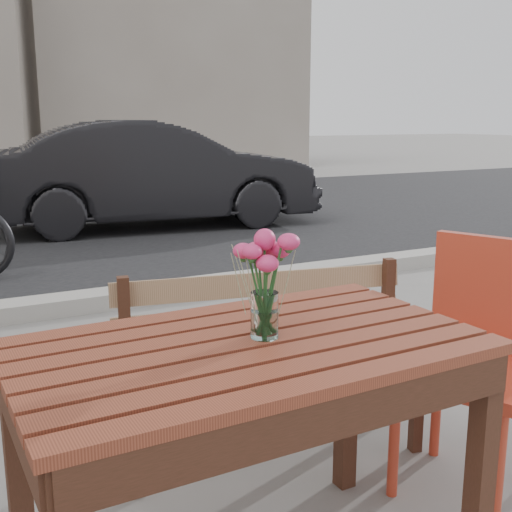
{
  "coord_description": "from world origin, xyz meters",
  "views": [
    {
      "loc": [
        -0.94,
        -1.51,
        1.36
      ],
      "look_at": [
        -0.15,
        0.0,
        0.99
      ],
      "focal_mm": 45.0,
      "sensor_mm": 36.0,
      "label": 1
    }
  ],
  "objects_px": {
    "main_table": "(250,385)",
    "parked_car": "(154,174)",
    "red_chair": "(479,347)",
    "main_vase": "(265,271)"
  },
  "relations": [
    {
      "from": "red_chair",
      "to": "main_vase",
      "type": "bearing_deg",
      "value": -106.3
    },
    {
      "from": "red_chair",
      "to": "main_vase",
      "type": "xyz_separation_m",
      "value": [
        -0.96,
        -0.12,
        0.42
      ]
    },
    {
      "from": "main_table",
      "to": "parked_car",
      "type": "height_order",
      "value": "parked_car"
    },
    {
      "from": "red_chair",
      "to": "main_vase",
      "type": "relative_size",
      "value": 3.1
    },
    {
      "from": "main_vase",
      "to": "parked_car",
      "type": "xyz_separation_m",
      "value": [
        1.8,
        6.29,
        -0.29
      ]
    },
    {
      "from": "red_chair",
      "to": "main_table",
      "type": "bearing_deg",
      "value": -106.2
    },
    {
      "from": "main_table",
      "to": "parked_car",
      "type": "bearing_deg",
      "value": 72.21
    },
    {
      "from": "parked_car",
      "to": "main_vase",
      "type": "bearing_deg",
      "value": 170.5
    },
    {
      "from": "main_vase",
      "to": "parked_car",
      "type": "bearing_deg",
      "value": 74.05
    },
    {
      "from": "main_vase",
      "to": "red_chair",
      "type": "bearing_deg",
      "value": 7.32
    }
  ]
}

